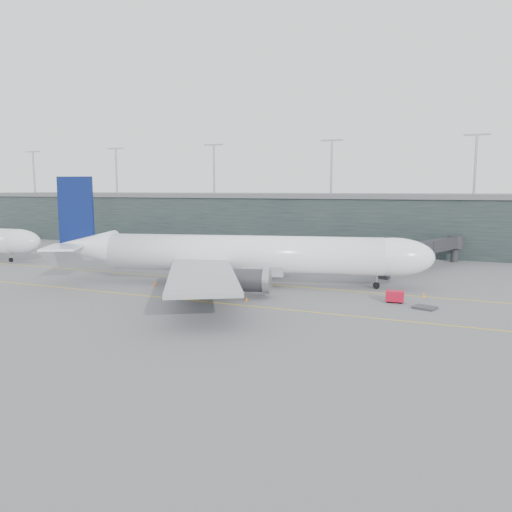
% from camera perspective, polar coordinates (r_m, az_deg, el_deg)
% --- Properties ---
extents(ground, '(320.00, 320.00, 0.00)m').
position_cam_1_polar(ground, '(93.17, -1.93, -2.51)').
color(ground, '#5A5A5F').
rests_on(ground, ground).
extents(taxiline_a, '(160.00, 0.25, 0.02)m').
position_cam_1_polar(taxiline_a, '(89.61, -3.00, -2.92)').
color(taxiline_a, yellow).
rests_on(taxiline_a, ground).
extents(taxiline_b, '(160.00, 0.25, 0.02)m').
position_cam_1_polar(taxiline_b, '(75.81, -8.27, -4.94)').
color(taxiline_b, yellow).
rests_on(taxiline_b, ground).
extents(taxiline_lead_main, '(0.25, 60.00, 0.02)m').
position_cam_1_polar(taxiline_lead_main, '(109.80, 4.80, -0.98)').
color(taxiline_lead_main, yellow).
rests_on(taxiline_lead_main, ground).
extents(taxiline_lead_adj, '(0.25, 60.00, 0.02)m').
position_cam_1_polar(taxiline_lead_adj, '(154.21, -24.77, 0.83)').
color(taxiline_lead_adj, yellow).
rests_on(taxiline_lead_adj, ground).
extents(terminal, '(240.00, 36.00, 29.00)m').
position_cam_1_polar(terminal, '(146.70, 7.56, 4.14)').
color(terminal, black).
rests_on(terminal, ground).
extents(main_aircraft, '(65.94, 60.86, 18.67)m').
position_cam_1_polar(main_aircraft, '(85.77, -1.76, 0.15)').
color(main_aircraft, white).
rests_on(main_aircraft, ground).
extents(jet_bridge, '(17.03, 42.56, 5.90)m').
position_cam_1_polar(jet_bridge, '(106.65, 16.94, 0.85)').
color(jet_bridge, '#26262B').
rests_on(jet_bridge, ground).
extents(gse_cart, '(2.60, 1.73, 1.72)m').
position_cam_1_polar(gse_cart, '(75.67, 15.59, -4.44)').
color(gse_cart, '#AD0C23').
rests_on(gse_cart, ground).
extents(baggage_dolly, '(3.45, 3.08, 0.29)m').
position_cam_1_polar(baggage_dolly, '(73.18, 18.73, -5.60)').
color(baggage_dolly, '#323135').
rests_on(baggage_dolly, ground).
extents(uld_a, '(2.53, 2.19, 2.01)m').
position_cam_1_polar(uld_a, '(104.18, -2.07, -0.84)').
color(uld_a, '#343438').
rests_on(uld_a, ground).
extents(uld_b, '(2.42, 2.09, 1.92)m').
position_cam_1_polar(uld_b, '(105.71, -0.98, -0.74)').
color(uld_b, '#343438').
rests_on(uld_b, ground).
extents(uld_c, '(1.98, 1.70, 1.60)m').
position_cam_1_polar(uld_c, '(104.05, 0.04, -0.97)').
color(uld_c, '#343438').
rests_on(uld_c, ground).
extents(cone_nose, '(0.48, 0.48, 0.77)m').
position_cam_1_polar(cone_nose, '(80.85, 18.62, -4.20)').
color(cone_nose, orange).
rests_on(cone_nose, ground).
extents(cone_wing_stbd, '(0.41, 0.41, 0.66)m').
position_cam_1_polar(cone_wing_stbd, '(73.90, -1.11, -4.94)').
color(cone_wing_stbd, orange).
rests_on(cone_wing_stbd, ground).
extents(cone_wing_port, '(0.51, 0.51, 0.80)m').
position_cam_1_polar(cone_wing_port, '(98.50, 5.40, -1.75)').
color(cone_wing_port, '#E5420C').
rests_on(cone_wing_port, ground).
extents(cone_tail, '(0.49, 0.49, 0.79)m').
position_cam_1_polar(cone_tail, '(87.23, -11.42, -3.10)').
color(cone_tail, '#F5520D').
rests_on(cone_tail, ground).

